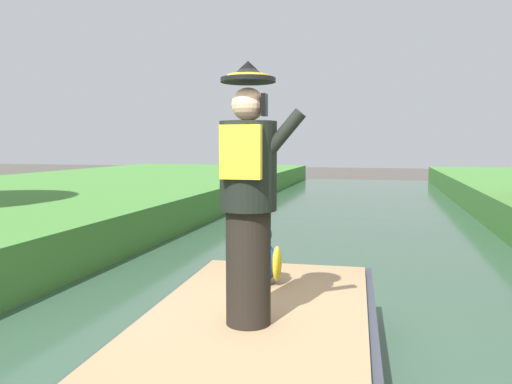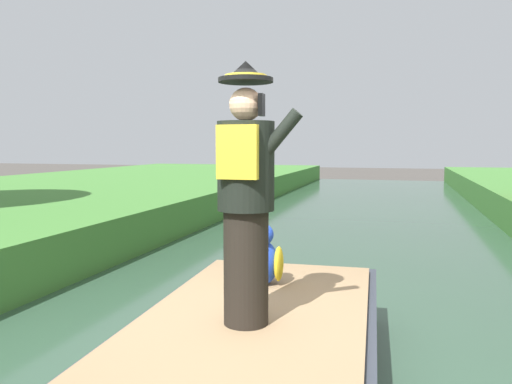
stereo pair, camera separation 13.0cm
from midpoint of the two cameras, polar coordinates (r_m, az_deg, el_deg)
name	(u,v)px [view 1 (the left image)]	position (r m, az deg, el deg)	size (l,w,h in m)	color
boat	(248,370)	(3.76, -1.94, -19.56)	(2.00, 4.28, 0.61)	#333842
person_pirate	(249,195)	(3.50, -1.91, -0.38)	(0.61, 0.42, 1.85)	black
parrot_plush	(262,258)	(4.61, -0.15, -7.54)	(0.36, 0.34, 0.57)	blue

